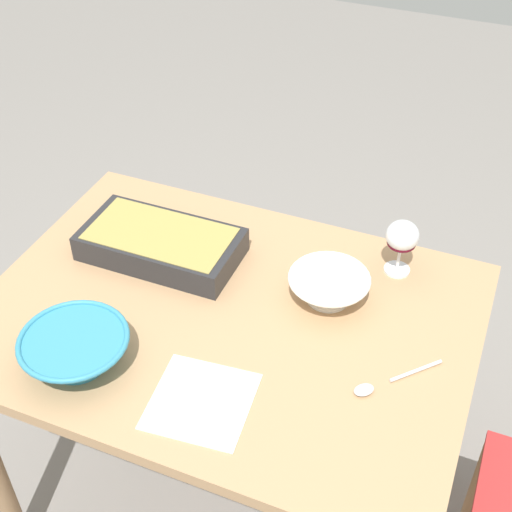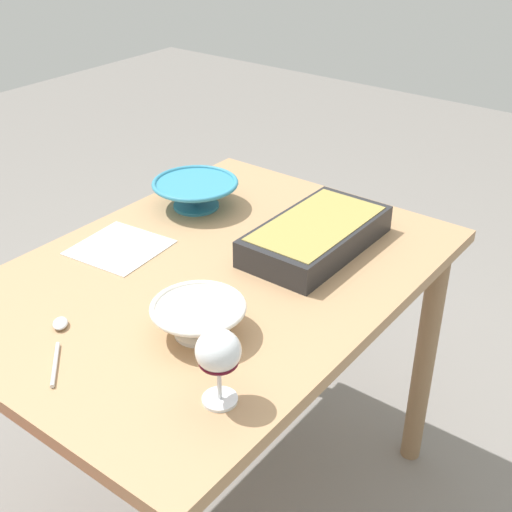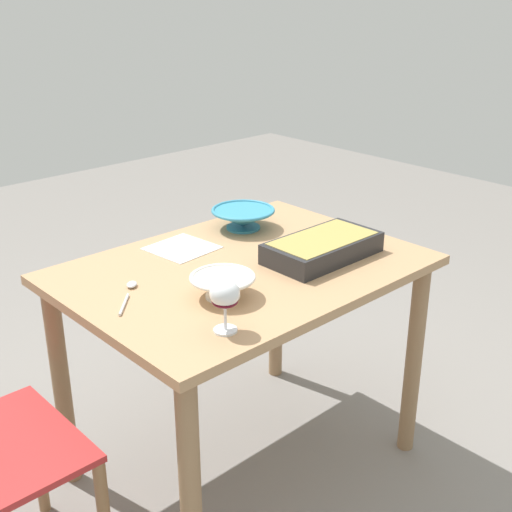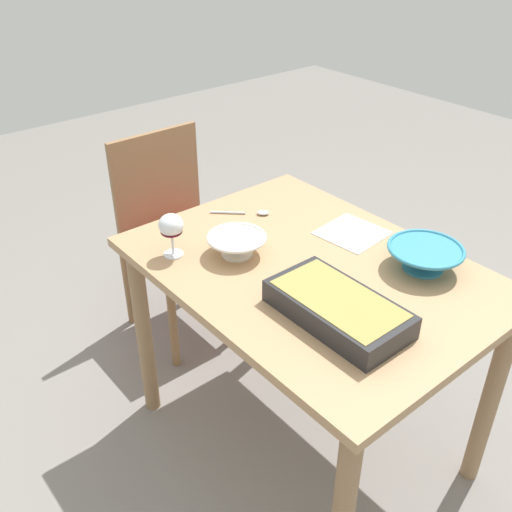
{
  "view_description": "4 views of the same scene",
  "coord_description": "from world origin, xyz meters",
  "px_view_note": "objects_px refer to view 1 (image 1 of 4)",
  "views": [
    {
      "loc": [
        0.5,
        -1.04,
        1.92
      ],
      "look_at": [
        0.01,
        0.16,
        0.83
      ],
      "focal_mm": 50.03,
      "sensor_mm": 36.0,
      "label": 1
    },
    {
      "loc": [
        1.0,
        0.88,
        1.58
      ],
      "look_at": [
        0.02,
        0.14,
        0.87
      ],
      "focal_mm": 47.52,
      "sensor_mm": 36.0,
      "label": 2
    },
    {
      "loc": [
        1.31,
        1.47,
        1.62
      ],
      "look_at": [
        0.02,
        0.08,
        0.84
      ],
      "focal_mm": 46.96,
      "sensor_mm": 36.0,
      "label": 3
    },
    {
      "loc": [
        -1.05,
        1.09,
        1.75
      ],
      "look_at": [
        0.1,
        0.14,
        0.82
      ],
      "focal_mm": 40.71,
      "sensor_mm": 36.0,
      "label": 4
    }
  ],
  "objects_px": {
    "casserole_dish": "(161,243)",
    "small_bowl": "(75,349)",
    "mixing_bowl": "(329,286)",
    "wine_glass": "(402,239)",
    "serving_spoon": "(380,384)",
    "napkin": "(201,401)",
    "dining_table": "(227,349)"
  },
  "relations": [
    {
      "from": "casserole_dish",
      "to": "small_bowl",
      "type": "distance_m",
      "value": 0.38
    },
    {
      "from": "mixing_bowl",
      "to": "small_bowl",
      "type": "relative_size",
      "value": 0.82
    },
    {
      "from": "wine_glass",
      "to": "serving_spoon",
      "type": "xyz_separation_m",
      "value": [
        0.05,
        -0.37,
        -0.09
      ]
    },
    {
      "from": "mixing_bowl",
      "to": "napkin",
      "type": "height_order",
      "value": "mixing_bowl"
    },
    {
      "from": "wine_glass",
      "to": "napkin",
      "type": "height_order",
      "value": "wine_glass"
    },
    {
      "from": "dining_table",
      "to": "serving_spoon",
      "type": "height_order",
      "value": "serving_spoon"
    },
    {
      "from": "dining_table",
      "to": "small_bowl",
      "type": "height_order",
      "value": "small_bowl"
    },
    {
      "from": "mixing_bowl",
      "to": "wine_glass",
      "type": "bearing_deg",
      "value": 51.67
    },
    {
      "from": "dining_table",
      "to": "small_bowl",
      "type": "relative_size",
      "value": 4.8
    },
    {
      "from": "wine_glass",
      "to": "mixing_bowl",
      "type": "relative_size",
      "value": 0.76
    },
    {
      "from": "small_bowl",
      "to": "napkin",
      "type": "bearing_deg",
      "value": 1.11
    },
    {
      "from": "casserole_dish",
      "to": "napkin",
      "type": "xyz_separation_m",
      "value": [
        0.29,
        -0.38,
        -0.04
      ]
    },
    {
      "from": "mixing_bowl",
      "to": "casserole_dish",
      "type": "bearing_deg",
      "value": -179.31
    },
    {
      "from": "small_bowl",
      "to": "napkin",
      "type": "xyz_separation_m",
      "value": [
        0.28,
        0.01,
        -0.04
      ]
    },
    {
      "from": "napkin",
      "to": "mixing_bowl",
      "type": "bearing_deg",
      "value": 69.67
    },
    {
      "from": "dining_table",
      "to": "small_bowl",
      "type": "xyz_separation_m",
      "value": [
        -0.23,
        -0.25,
        0.16
      ]
    },
    {
      "from": "dining_table",
      "to": "wine_glass",
      "type": "bearing_deg",
      "value": 42.27
    },
    {
      "from": "wine_glass",
      "to": "mixing_bowl",
      "type": "distance_m",
      "value": 0.21
    },
    {
      "from": "mixing_bowl",
      "to": "serving_spoon",
      "type": "relative_size",
      "value": 1.13
    },
    {
      "from": "small_bowl",
      "to": "serving_spoon",
      "type": "relative_size",
      "value": 1.38
    },
    {
      "from": "mixing_bowl",
      "to": "napkin",
      "type": "relative_size",
      "value": 0.95
    },
    {
      "from": "small_bowl",
      "to": "serving_spoon",
      "type": "height_order",
      "value": "small_bowl"
    },
    {
      "from": "serving_spoon",
      "to": "napkin",
      "type": "relative_size",
      "value": 0.84
    },
    {
      "from": "dining_table",
      "to": "wine_glass",
      "type": "xyz_separation_m",
      "value": [
        0.32,
        0.29,
        0.22
      ]
    },
    {
      "from": "small_bowl",
      "to": "dining_table",
      "type": "bearing_deg",
      "value": 47.88
    },
    {
      "from": "wine_glass",
      "to": "small_bowl",
      "type": "relative_size",
      "value": 0.63
    },
    {
      "from": "wine_glass",
      "to": "small_bowl",
      "type": "xyz_separation_m",
      "value": [
        -0.55,
        -0.55,
        -0.06
      ]
    },
    {
      "from": "small_bowl",
      "to": "serving_spoon",
      "type": "distance_m",
      "value": 0.63
    },
    {
      "from": "serving_spoon",
      "to": "wine_glass",
      "type": "bearing_deg",
      "value": 98.37
    },
    {
      "from": "wine_glass",
      "to": "napkin",
      "type": "relative_size",
      "value": 0.73
    },
    {
      "from": "serving_spoon",
      "to": "small_bowl",
      "type": "bearing_deg",
      "value": -163.49
    },
    {
      "from": "casserole_dish",
      "to": "napkin",
      "type": "distance_m",
      "value": 0.48
    }
  ]
}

